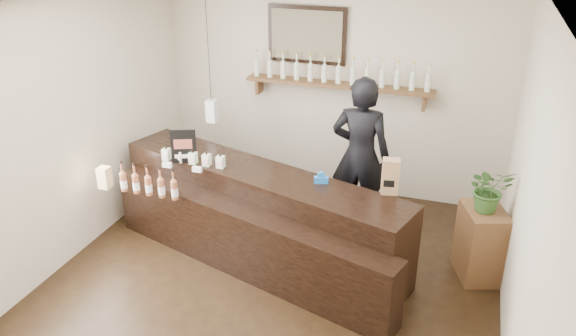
# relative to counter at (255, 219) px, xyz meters

# --- Properties ---
(ground) EXTENTS (5.00, 5.00, 0.00)m
(ground) POSITION_rel_counter_xyz_m (0.34, -0.57, -0.46)
(ground) COLOR black
(ground) RESTS_ON ground
(room_shell) EXTENTS (5.00, 5.00, 5.00)m
(room_shell) POSITION_rel_counter_xyz_m (0.34, -0.57, 1.24)
(room_shell) COLOR beige
(room_shell) RESTS_ON ground
(back_wall_decor) EXTENTS (2.66, 0.96, 1.69)m
(back_wall_decor) POSITION_rel_counter_xyz_m (0.20, 1.80, 1.29)
(back_wall_decor) COLOR brown
(back_wall_decor) RESTS_ON ground
(counter) EXTENTS (3.52, 1.94, 1.14)m
(counter) POSITION_rel_counter_xyz_m (0.00, 0.00, 0.00)
(counter) COLOR black
(counter) RESTS_ON ground
(promo_sign) EXTENTS (0.26, 0.13, 0.38)m
(promo_sign) POSITION_rel_counter_xyz_m (-0.84, 0.07, 0.71)
(promo_sign) COLOR black
(promo_sign) RESTS_ON counter
(paper_bag) EXTENTS (0.18, 0.15, 0.36)m
(paper_bag) POSITION_rel_counter_xyz_m (1.41, 0.06, 0.70)
(paper_bag) COLOR #A3794E
(paper_bag) RESTS_ON counter
(tape_dispenser) EXTENTS (0.15, 0.09, 0.12)m
(tape_dispenser) POSITION_rel_counter_xyz_m (0.71, 0.06, 0.56)
(tape_dispenser) COLOR blue
(tape_dispenser) RESTS_ON counter
(side_cabinet) EXTENTS (0.54, 0.63, 0.78)m
(side_cabinet) POSITION_rel_counter_xyz_m (2.34, 0.39, -0.07)
(side_cabinet) COLOR brown
(side_cabinet) RESTS_ON ground
(potted_plant) EXTENTS (0.53, 0.50, 0.47)m
(potted_plant) POSITION_rel_counter_xyz_m (2.34, 0.39, 0.55)
(potted_plant) COLOR #325A24
(potted_plant) RESTS_ON side_cabinet
(shopkeeper) EXTENTS (0.78, 0.52, 2.11)m
(shopkeeper) POSITION_rel_counter_xyz_m (0.93, 0.98, 0.60)
(shopkeeper) COLOR black
(shopkeeper) RESTS_ON ground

